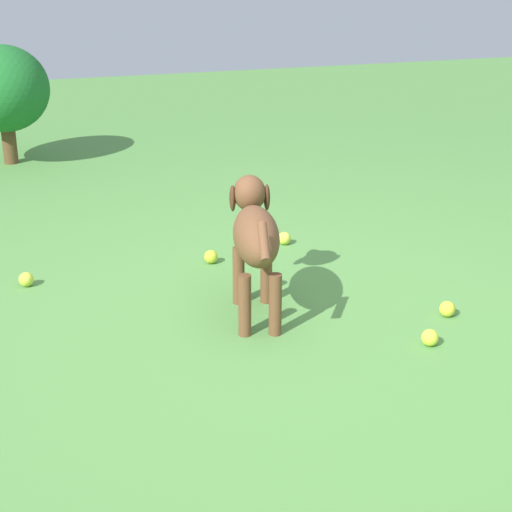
{
  "coord_description": "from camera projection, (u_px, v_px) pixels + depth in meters",
  "views": [
    {
      "loc": [
        -2.67,
        1.14,
        1.42
      ],
      "look_at": [
        0.17,
        0.15,
        0.27
      ],
      "focal_mm": 56.57,
      "sensor_mm": 36.0,
      "label": 1
    }
  ],
  "objects": [
    {
      "name": "tennis_ball_4",
      "position": [
        447.0,
        309.0,
        3.32
      ],
      "size": [
        0.07,
        0.07,
        0.07
      ],
      "primitive_type": "sphere",
      "color": "yellow",
      "rests_on": "ground"
    },
    {
      "name": "shrub_near",
      "position": [
        3.0,
        89.0,
        5.51
      ],
      "size": [
        0.69,
        0.62,
        0.82
      ],
      "color": "brown",
      "rests_on": "ground"
    },
    {
      "name": "tennis_ball_0",
      "position": [
        26.0,
        279.0,
        3.61
      ],
      "size": [
        0.07,
        0.07,
        0.07
      ],
      "primitive_type": "sphere",
      "color": "#C6D83D",
      "rests_on": "ground"
    },
    {
      "name": "tennis_ball_2",
      "position": [
        430.0,
        338.0,
        3.07
      ],
      "size": [
        0.07,
        0.07,
        0.07
      ],
      "primitive_type": "sphere",
      "color": "#CFE039",
      "rests_on": "ground"
    },
    {
      "name": "tennis_ball_3",
      "position": [
        284.0,
        238.0,
        4.12
      ],
      "size": [
        0.07,
        0.07,
        0.07
      ],
      "primitive_type": "sphere",
      "color": "#D0DD42",
      "rests_on": "ground"
    },
    {
      "name": "ground",
      "position": [
        304.0,
        329.0,
        3.21
      ],
      "size": [
        14.0,
        14.0,
        0.0
      ],
      "primitive_type": "plane",
      "color": "#548C42"
    },
    {
      "name": "dog",
      "position": [
        255.0,
        234.0,
        3.23
      ],
      "size": [
        0.76,
        0.3,
        0.53
      ],
      "rotation": [
        0.0,
        0.0,
        6.05
      ],
      "color": "brown",
      "rests_on": "ground"
    },
    {
      "name": "tennis_ball_1",
      "position": [
        211.0,
        257.0,
        3.88
      ],
      "size": [
        0.07,
        0.07,
        0.07
      ],
      "primitive_type": "sphere",
      "color": "#BFD230",
      "rests_on": "ground"
    }
  ]
}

